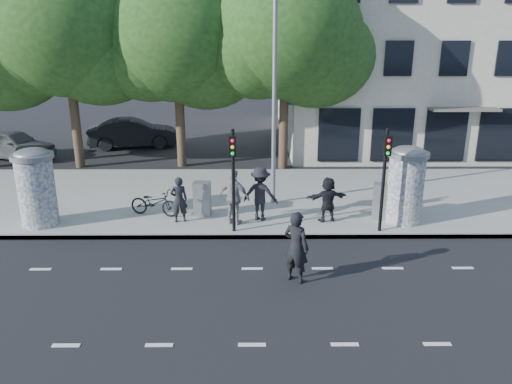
{
  "coord_description": "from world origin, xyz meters",
  "views": [
    {
      "loc": [
        0.03,
        -11.38,
        6.45
      ],
      "look_at": [
        0.12,
        3.5,
        1.61
      ],
      "focal_mm": 35.0,
      "sensor_mm": 36.0,
      "label": 1
    }
  ],
  "objects_px": {
    "ad_column_left": "(36,185)",
    "ped_f": "(328,199)",
    "car_mid": "(133,133)",
    "traffic_pole_near": "(233,171)",
    "ad_column_right": "(406,183)",
    "cabinet_left": "(202,199)",
    "ped_e": "(234,197)",
    "cabinet_right": "(382,201)",
    "car_left": "(12,144)",
    "street_lamp": "(275,79)",
    "man_road": "(296,247)",
    "ped_b": "(179,200)",
    "bicycle": "(154,203)",
    "traffic_pole_far": "(385,170)",
    "ped_d": "(260,194)"
  },
  "relations": [
    {
      "from": "traffic_pole_far",
      "to": "car_left",
      "type": "bearing_deg",
      "value": 148.04
    },
    {
      "from": "traffic_pole_near",
      "to": "ped_e",
      "type": "bearing_deg",
      "value": 90.28
    },
    {
      "from": "ped_f",
      "to": "man_road",
      "type": "relative_size",
      "value": 0.8
    },
    {
      "from": "ped_b",
      "to": "cabinet_right",
      "type": "bearing_deg",
      "value": 166.61
    },
    {
      "from": "ad_column_left",
      "to": "street_lamp",
      "type": "xyz_separation_m",
      "value": [
        8.0,
        2.13,
        3.26
      ]
    },
    {
      "from": "ad_column_right",
      "to": "street_lamp",
      "type": "bearing_deg",
      "value": 156.27
    },
    {
      "from": "traffic_pole_far",
      "to": "man_road",
      "type": "xyz_separation_m",
      "value": [
        -3.03,
        -3.1,
        -1.24
      ]
    },
    {
      "from": "ped_b",
      "to": "ped_e",
      "type": "distance_m",
      "value": 1.92
    },
    {
      "from": "ad_column_right",
      "to": "cabinet_left",
      "type": "xyz_separation_m",
      "value": [
        -6.98,
        0.65,
        -0.77
      ]
    },
    {
      "from": "car_mid",
      "to": "traffic_pole_near",
      "type": "bearing_deg",
      "value": -166.75
    },
    {
      "from": "man_road",
      "to": "traffic_pole_far",
      "type": "bearing_deg",
      "value": -101.33
    },
    {
      "from": "traffic_pole_near",
      "to": "street_lamp",
      "type": "distance_m",
      "value": 4.07
    },
    {
      "from": "traffic_pole_near",
      "to": "cabinet_left",
      "type": "bearing_deg",
      "value": 127.03
    },
    {
      "from": "cabinet_left",
      "to": "cabinet_right",
      "type": "bearing_deg",
      "value": 1.38
    },
    {
      "from": "ped_d",
      "to": "car_mid",
      "type": "height_order",
      "value": "ped_d"
    },
    {
      "from": "street_lamp",
      "to": "ad_column_right",
      "type": "bearing_deg",
      "value": -23.73
    },
    {
      "from": "ped_b",
      "to": "ped_d",
      "type": "relative_size",
      "value": 0.85
    },
    {
      "from": "traffic_pole_near",
      "to": "ped_f",
      "type": "relative_size",
      "value": 2.16
    },
    {
      "from": "traffic_pole_near",
      "to": "cabinet_right",
      "type": "bearing_deg",
      "value": 12.73
    },
    {
      "from": "car_left",
      "to": "traffic_pole_near",
      "type": "bearing_deg",
      "value": -113.57
    },
    {
      "from": "car_left",
      "to": "ad_column_left",
      "type": "bearing_deg",
      "value": -133.6
    },
    {
      "from": "ped_b",
      "to": "car_mid",
      "type": "bearing_deg",
      "value": -85.62
    },
    {
      "from": "man_road",
      "to": "car_left",
      "type": "relative_size",
      "value": 0.44
    },
    {
      "from": "ad_column_left",
      "to": "traffic_pole_far",
      "type": "relative_size",
      "value": 0.78
    },
    {
      "from": "ped_f",
      "to": "cabinet_right",
      "type": "bearing_deg",
      "value": 173.92
    },
    {
      "from": "traffic_pole_near",
      "to": "car_left",
      "type": "distance_m",
      "value": 15.95
    },
    {
      "from": "cabinet_right",
      "to": "traffic_pole_far",
      "type": "bearing_deg",
      "value": -88.11
    },
    {
      "from": "ad_column_right",
      "to": "ped_e",
      "type": "xyz_separation_m",
      "value": [
        -5.8,
        -0.22,
        -0.43
      ]
    },
    {
      "from": "ad_column_left",
      "to": "ped_f",
      "type": "xyz_separation_m",
      "value": [
        9.79,
        0.24,
        -0.6
      ]
    },
    {
      "from": "man_road",
      "to": "cabinet_left",
      "type": "distance_m",
      "value": 5.51
    },
    {
      "from": "traffic_pole_near",
      "to": "ped_e",
      "type": "distance_m",
      "value": 1.32
    },
    {
      "from": "car_mid",
      "to": "traffic_pole_far",
      "type": "bearing_deg",
      "value": -152.1
    },
    {
      "from": "ad_column_left",
      "to": "ped_e",
      "type": "xyz_separation_m",
      "value": [
        6.6,
        -0.02,
        -0.43
      ]
    },
    {
      "from": "ped_e",
      "to": "street_lamp",
      "type": "bearing_deg",
      "value": -98.87
    },
    {
      "from": "man_road",
      "to": "ad_column_left",
      "type": "bearing_deg",
      "value": 8.6
    },
    {
      "from": "ped_b",
      "to": "bicycle",
      "type": "bearing_deg",
      "value": -47.84
    },
    {
      "from": "car_mid",
      "to": "ped_b",
      "type": "bearing_deg",
      "value": -172.61
    },
    {
      "from": "bicycle",
      "to": "cabinet_left",
      "type": "xyz_separation_m",
      "value": [
        1.7,
        0.01,
        0.14
      ]
    },
    {
      "from": "ped_e",
      "to": "bicycle",
      "type": "relative_size",
      "value": 1.06
    },
    {
      "from": "traffic_pole_far",
      "to": "bicycle",
      "type": "distance_m",
      "value": 8.0
    },
    {
      "from": "traffic_pole_near",
      "to": "man_road",
      "type": "distance_m",
      "value": 3.78
    },
    {
      "from": "ad_column_left",
      "to": "ped_e",
      "type": "relative_size",
      "value": 1.39
    },
    {
      "from": "ad_column_left",
      "to": "traffic_pole_far",
      "type": "bearing_deg",
      "value": -3.55
    },
    {
      "from": "traffic_pole_near",
      "to": "car_mid",
      "type": "height_order",
      "value": "traffic_pole_near"
    },
    {
      "from": "street_lamp",
      "to": "car_left",
      "type": "relative_size",
      "value": 1.77
    },
    {
      "from": "man_road",
      "to": "cabinet_right",
      "type": "height_order",
      "value": "man_road"
    },
    {
      "from": "cabinet_right",
      "to": "car_left",
      "type": "relative_size",
      "value": 0.28
    },
    {
      "from": "ped_d",
      "to": "car_left",
      "type": "height_order",
      "value": "ped_d"
    },
    {
      "from": "street_lamp",
      "to": "car_mid",
      "type": "bearing_deg",
      "value": 126.7
    },
    {
      "from": "ped_d",
      "to": "man_road",
      "type": "bearing_deg",
      "value": 117.09
    }
  ]
}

